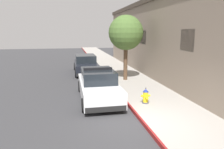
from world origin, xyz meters
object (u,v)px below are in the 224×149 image
(fire_hydrant, at_px, (146,96))
(street_tree, at_px, (126,33))
(parked_car_silver_ahead, at_px, (86,64))
(police_cruiser, at_px, (98,85))

(fire_hydrant, relative_size, street_tree, 0.17)
(parked_car_silver_ahead, bearing_deg, police_cruiser, -89.31)
(parked_car_silver_ahead, relative_size, street_tree, 1.08)
(parked_car_silver_ahead, distance_m, fire_hydrant, 9.30)
(police_cruiser, bearing_deg, parked_car_silver_ahead, 90.69)
(fire_hydrant, bearing_deg, police_cruiser, 143.00)
(police_cruiser, relative_size, fire_hydrant, 6.37)
(fire_hydrant, xyz_separation_m, street_tree, (0.37, 5.18, 2.92))
(parked_car_silver_ahead, xyz_separation_m, fire_hydrant, (2.15, -9.04, -0.23))
(police_cruiser, distance_m, fire_hydrant, 2.59)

